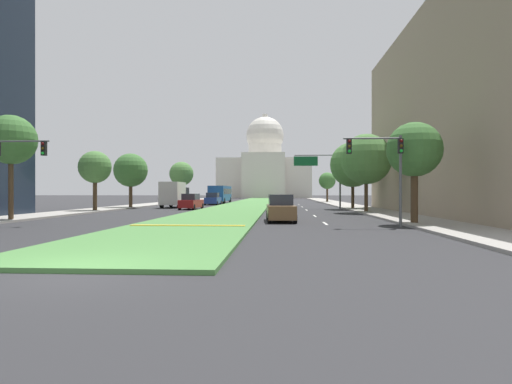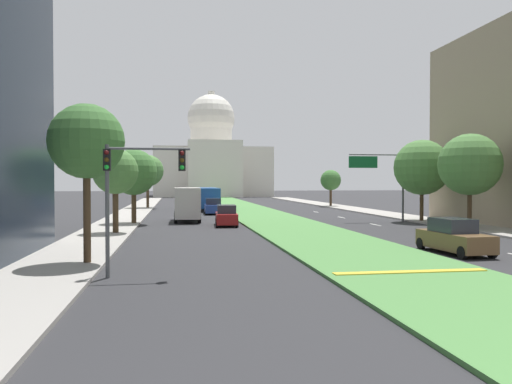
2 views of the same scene
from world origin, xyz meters
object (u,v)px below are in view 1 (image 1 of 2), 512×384
(street_tree_left_far, at_px, (131,170))
(sedan_distant, at_px, (213,199))
(street_tree_right_mid, at_px, (366,159))
(overhead_guide_sign, at_px, (323,169))
(street_tree_left_mid, at_px, (95,167))
(box_truck_delivery, at_px, (174,194))
(street_tree_right_distant, at_px, (327,181))
(traffic_light_near_left, at_px, (11,162))
(street_tree_right_near, at_px, (414,150))
(sedan_lead_stopped, at_px, (281,209))
(street_tree_left_distant, at_px, (181,174))
(capitol_building, at_px, (265,170))
(traffic_light_near_right, at_px, (385,160))
(sedan_midblock, at_px, (191,202))
(street_tree_right_far, at_px, (353,165))
(city_bus, at_px, (220,193))
(street_tree_left_near, at_px, (11,140))

(street_tree_left_far, xyz_separation_m, sedan_distant, (7.87, 13.02, -3.71))
(street_tree_right_mid, xyz_separation_m, sedan_distant, (-18.24, 22.27, -4.22))
(overhead_guide_sign, bearing_deg, street_tree_left_mid, -160.45)
(street_tree_right_mid, height_order, box_truck_delivery, street_tree_right_mid)
(street_tree_right_mid, distance_m, street_tree_right_distant, 37.28)
(traffic_light_near_left, height_order, street_tree_right_near, street_tree_right_near)
(street_tree_right_distant, relative_size, sedan_lead_stopped, 1.16)
(street_tree_left_far, height_order, street_tree_left_distant, street_tree_left_distant)
(capitol_building, distance_m, traffic_light_near_right, 114.28)
(traffic_light_near_left, distance_m, street_tree_right_mid, 29.01)
(traffic_light_near_left, bearing_deg, street_tree_right_mid, 33.14)
(capitol_building, xyz_separation_m, street_tree_right_mid, (13.22, -97.60, -4.11))
(traffic_light_near_left, relative_size, sedan_midblock, 1.10)
(street_tree_right_far, bearing_deg, sedan_distant, 142.11)
(city_bus, bearing_deg, street_tree_left_mid, -105.65)
(street_tree_right_mid, distance_m, sedan_lead_stopped, 14.78)
(street_tree_right_near, bearing_deg, box_truck_delivery, 129.55)
(street_tree_right_distant, bearing_deg, sedan_lead_stopped, -99.96)
(capitol_building, xyz_separation_m, box_truck_delivery, (-8.23, -85.79, -7.52))
(street_tree_left_distant, distance_m, sedan_distant, 16.71)
(traffic_light_near_left, height_order, sedan_distant, traffic_light_near_left)
(street_tree_left_distant, relative_size, box_truck_delivery, 1.17)
(street_tree_left_distant, bearing_deg, street_tree_left_far, -89.42)
(overhead_guide_sign, height_order, street_tree_left_mid, overhead_guide_sign)
(capitol_building, xyz_separation_m, sedan_midblock, (-5.01, -90.77, -8.36))
(street_tree_left_near, distance_m, street_tree_left_mid, 13.61)
(street_tree_left_far, distance_m, street_tree_right_distant, 38.64)
(sedan_lead_stopped, height_order, box_truck_delivery, box_truck_delivery)
(street_tree_left_near, bearing_deg, street_tree_left_far, 89.27)
(street_tree_right_near, xyz_separation_m, sedan_midblock, (-18.24, 21.00, -3.70))
(street_tree_left_near, xyz_separation_m, sedan_midblock, (8.16, 19.51, -4.68))
(sedan_distant, bearing_deg, street_tree_right_far, -37.89)
(traffic_light_near_right, bearing_deg, street_tree_right_far, 84.55)
(sedan_lead_stopped, distance_m, sedan_midblock, 21.06)
(overhead_guide_sign, height_order, street_tree_left_far, street_tree_left_far)
(street_tree_right_distant, bearing_deg, box_truck_delivery, -130.76)
(street_tree_right_distant, bearing_deg, street_tree_right_mid, -90.76)
(sedan_lead_stopped, xyz_separation_m, city_bus, (-10.26, 42.37, 0.92))
(sedan_midblock, bearing_deg, sedan_lead_stopped, -61.21)
(overhead_guide_sign, distance_m, street_tree_right_mid, 9.78)
(capitol_building, bearing_deg, traffic_light_near_left, -95.56)
(capitol_building, relative_size, street_tree_left_mid, 4.82)
(traffic_light_near_left, distance_m, street_tree_left_distant, 52.08)
(sedan_midblock, bearing_deg, sedan_distant, 90.05)
(street_tree_right_far, height_order, sedan_midblock, street_tree_right_far)
(street_tree_left_mid, xyz_separation_m, street_tree_left_far, (0.60, 8.36, 0.13))
(street_tree_left_near, distance_m, street_tree_right_near, 26.47)
(street_tree_right_near, height_order, sedan_distant, street_tree_right_near)
(capitol_building, height_order, street_tree_right_near, capitol_building)
(street_tree_right_far, xyz_separation_m, city_bus, (-18.47, 22.77, -3.31))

